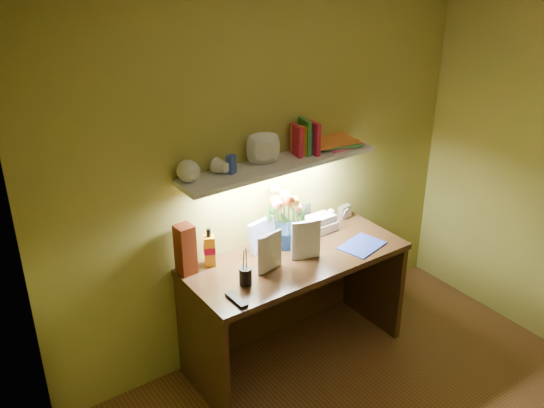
# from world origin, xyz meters

# --- Properties ---
(desk) EXTENTS (1.40, 0.60, 0.75)m
(desk) POSITION_xyz_m (0.00, 1.20, 0.38)
(desk) COLOR #31210D
(desk) RESTS_ON ground
(flower_bouquet) EXTENTS (0.25, 0.25, 0.38)m
(flower_bouquet) POSITION_xyz_m (0.05, 1.37, 0.94)
(flower_bouquet) COLOR black
(flower_bouquet) RESTS_ON desk
(telephone) EXTENTS (0.21, 0.16, 0.13)m
(telephone) POSITION_xyz_m (0.33, 1.39, 0.81)
(telephone) COLOR white
(telephone) RESTS_ON desk
(desk_clock) EXTENTS (0.10, 0.06, 0.09)m
(desk_clock) POSITION_xyz_m (0.59, 1.43, 0.80)
(desk_clock) COLOR silver
(desk_clock) RESTS_ON desk
(whisky_bottle) EXTENTS (0.09, 0.09, 0.24)m
(whisky_bottle) POSITION_xyz_m (-0.48, 1.42, 0.87)
(whisky_bottle) COLOR #B77309
(whisky_bottle) RESTS_ON desk
(whisky_box) EXTENTS (0.11, 0.11, 0.31)m
(whisky_box) POSITION_xyz_m (-0.64, 1.42, 0.90)
(whisky_box) COLOR #5C1F0C
(whisky_box) RESTS_ON desk
(pen_cup) EXTENTS (0.09, 0.09, 0.18)m
(pen_cup) POSITION_xyz_m (-0.42, 1.12, 0.84)
(pen_cup) COLOR black
(pen_cup) RESTS_ON desk
(art_card) EXTENTS (0.20, 0.08, 0.20)m
(art_card) POSITION_xyz_m (-0.12, 1.39, 0.85)
(art_card) COLOR white
(art_card) RESTS_ON desk
(tv_remote) EXTENTS (0.05, 0.16, 0.02)m
(tv_remote) POSITION_xyz_m (-0.56, 1.00, 0.76)
(tv_remote) COLOR black
(tv_remote) RESTS_ON desk
(blue_folder) EXTENTS (0.31, 0.26, 0.01)m
(blue_folder) POSITION_xyz_m (0.42, 1.06, 0.75)
(blue_folder) COLOR #2C44AA
(blue_folder) RESTS_ON desk
(desk_book_a) EXTENTS (0.18, 0.04, 0.25)m
(desk_book_a) POSITION_xyz_m (-0.32, 1.15, 0.87)
(desk_book_a) COLOR silver
(desk_book_a) RESTS_ON desk
(desk_book_b) EXTENTS (0.18, 0.08, 0.25)m
(desk_book_b) POSITION_xyz_m (-0.06, 1.18, 0.88)
(desk_book_b) COLOR silver
(desk_book_b) RESTS_ON desk
(wall_shelf) EXTENTS (1.30, 0.34, 0.25)m
(wall_shelf) POSITION_xyz_m (0.00, 1.38, 1.33)
(wall_shelf) COLOR silver
(wall_shelf) RESTS_ON ground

